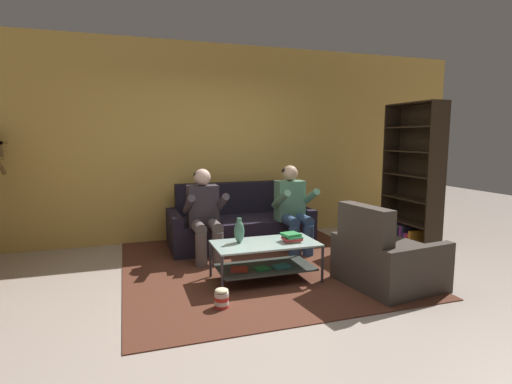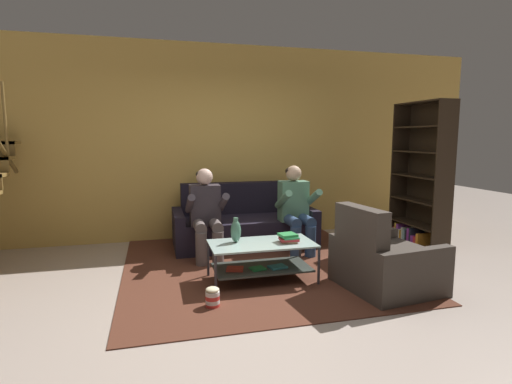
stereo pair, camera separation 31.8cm
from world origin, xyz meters
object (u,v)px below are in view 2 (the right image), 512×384
(vase, at_px, (236,231))
(book_stack, at_px, (289,238))
(popcorn_tub, at_px, (213,297))
(person_seated_left, at_px, (206,211))
(couch, at_px, (243,225))
(bookshelf, at_px, (421,189))
(coffee_table, at_px, (261,256))
(armchair, at_px, (384,263))
(person_seated_right, at_px, (296,206))

(vase, bearing_deg, book_stack, -14.10)
(vase, relative_size, popcorn_tub, 1.41)
(book_stack, bearing_deg, popcorn_tub, -150.98)
(vase, bearing_deg, person_seated_left, 103.39)
(popcorn_tub, bearing_deg, couch, 69.85)
(vase, height_order, bookshelf, bookshelf)
(person_seated_left, distance_m, coffee_table, 1.11)
(bookshelf, bearing_deg, armchair, -136.71)
(vase, bearing_deg, bookshelf, 13.31)
(person_seated_left, xyz_separation_m, coffee_table, (0.46, -0.95, -0.34))
(person_seated_left, distance_m, bookshelf, 2.97)
(bookshelf, bearing_deg, coffee_table, -163.39)
(armchair, bearing_deg, coffee_table, 155.17)
(couch, xyz_separation_m, armchair, (1.00, -2.02, -0.01))
(person_seated_right, relative_size, book_stack, 5.42)
(bookshelf, height_order, popcorn_tub, bookshelf)
(couch, relative_size, armchair, 1.99)
(armchair, bearing_deg, popcorn_tub, -179.57)
(book_stack, height_order, popcorn_tub, book_stack)
(person_seated_right, height_order, bookshelf, bookshelf)
(person_seated_left, relative_size, vase, 4.27)
(couch, distance_m, coffee_table, 1.49)
(person_seated_right, height_order, coffee_table, person_seated_right)
(person_seated_left, bearing_deg, popcorn_tub, -95.57)
(popcorn_tub, bearing_deg, armchair, 0.43)
(popcorn_tub, bearing_deg, person_seated_right, 48.01)
(bookshelf, height_order, armchair, bookshelf)
(coffee_table, bearing_deg, bookshelf, 16.61)
(bookshelf, xyz_separation_m, armchair, (-1.35, -1.27, -0.55))
(person_seated_left, xyz_separation_m, book_stack, (0.75, -0.99, -0.15))
(coffee_table, distance_m, armchair, 1.26)
(person_seated_left, height_order, book_stack, person_seated_left)
(couch, distance_m, vase, 1.47)
(couch, distance_m, book_stack, 1.55)
(book_stack, distance_m, bookshelf, 2.36)
(popcorn_tub, bearing_deg, bookshelf, 22.52)
(person_seated_right, xyz_separation_m, vase, (-0.99, -0.86, -0.08))
(couch, relative_size, popcorn_tub, 10.40)
(couch, height_order, coffee_table, couch)
(popcorn_tub, bearing_deg, book_stack, 29.02)
(person_seated_left, distance_m, armchair, 2.21)
(couch, bearing_deg, vase, -105.82)
(person_seated_right, xyz_separation_m, popcorn_tub, (-1.34, -1.49, -0.53))
(armchair, xyz_separation_m, popcorn_tub, (-1.75, -0.01, -0.18))
(coffee_table, bearing_deg, armchair, -24.83)
(person_seated_right, distance_m, vase, 1.32)
(coffee_table, height_order, vase, vase)
(person_seated_left, height_order, popcorn_tub, person_seated_left)
(armchair, bearing_deg, person_seated_left, 137.31)
(person_seated_left, height_order, bookshelf, bookshelf)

